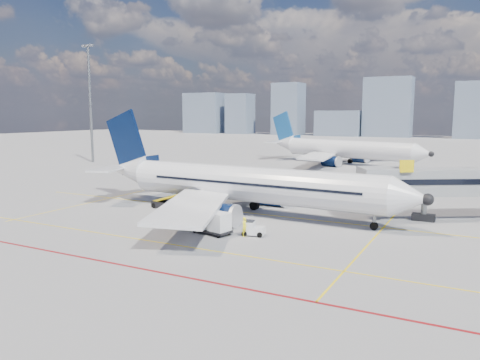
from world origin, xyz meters
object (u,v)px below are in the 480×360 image
at_px(cargo_dolly, 212,222).
at_px(ramp_worker, 245,227).
at_px(main_aircraft, 238,184).
at_px(baggage_tug, 252,229).
at_px(second_aircraft, 341,149).
at_px(belt_loader, 168,204).

xyz_separation_m(cargo_dolly, ramp_worker, (3.08, 0.55, -0.25)).
distance_m(main_aircraft, baggage_tug, 9.83).
bearing_deg(cargo_dolly, second_aircraft, 107.23).
bearing_deg(belt_loader, main_aircraft, 30.85).
xyz_separation_m(main_aircraft, cargo_dolly, (2.00, -8.82, -2.11)).
distance_m(baggage_tug, belt_loader, 14.57).
distance_m(second_aircraft, belt_loader, 56.67).
bearing_deg(ramp_worker, belt_loader, 79.84).
bearing_deg(ramp_worker, cargo_dolly, 116.19).
bearing_deg(main_aircraft, ramp_worker, -55.76).
xyz_separation_m(baggage_tug, cargo_dolly, (-3.52, -1.11, 0.47)).
distance_m(main_aircraft, ramp_worker, 9.99).
distance_m(baggage_tug, cargo_dolly, 3.72).
relative_size(cargo_dolly, ramp_worker, 2.28).
bearing_deg(belt_loader, baggage_tug, -6.32).
height_order(baggage_tug, ramp_worker, ramp_worker).
height_order(main_aircraft, cargo_dolly, main_aircraft).
bearing_deg(ramp_worker, second_aircraft, 24.19).
distance_m(belt_loader, ramp_worker, 14.40).
bearing_deg(baggage_tug, belt_loader, 144.90).
bearing_deg(cargo_dolly, belt_loader, 156.84).
bearing_deg(second_aircraft, ramp_worker, -64.76).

